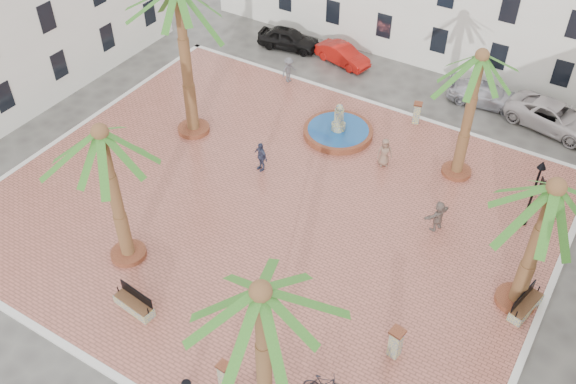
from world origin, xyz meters
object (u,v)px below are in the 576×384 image
(bollard_se, at_px, (224,374))
(bollard_e, at_px, (396,342))
(palm_sw, at_px, (104,149))
(palm_s, at_px, (261,311))
(car_red, at_px, (343,55))
(car_silver, at_px, (486,94))
(palm_ne, at_px, (479,71))
(pedestrian_fountain_a, at_px, (385,152))
(bench_ne, at_px, (547,200))
(fountain, at_px, (338,131))
(palm_e, at_px, (550,205))
(car_black, at_px, (288,38))
(lamppost_e, at_px, (537,182))
(bicycle_b, at_px, (324,384))
(bench_e, at_px, (526,306))
(bollard_n, at_px, (417,113))
(pedestrian_north, at_px, (289,70))
(pedestrian_fountain_b, at_px, (261,156))
(pedestrian_east, at_px, (438,216))
(palm_nw, at_px, (179,6))
(bench_s, at_px, (134,304))
(car_white, at_px, (555,117))
(lamppost_s, at_px, (258,331))

(bollard_se, xyz_separation_m, bollard_e, (4.82, 4.51, 0.12))
(palm_sw, xyz_separation_m, bollard_e, (12.39, 1.44, -5.25))
(palm_s, bearing_deg, car_red, 112.14)
(car_red, relative_size, car_silver, 0.85)
(palm_ne, distance_m, pedestrian_fountain_a, 6.45)
(bench_ne, bearing_deg, palm_s, 135.83)
(fountain, height_order, palm_e, palm_e)
(palm_ne, distance_m, bench_ne, 7.39)
(car_red, bearing_deg, car_black, 104.05)
(lamppost_e, distance_m, bicycle_b, 13.49)
(palm_sw, distance_m, bench_e, 18.19)
(bollard_n, xyz_separation_m, bollard_e, (5.47, -14.99, 0.09))
(bollard_se, xyz_separation_m, pedestrian_north, (-9.17, 19.51, 0.17))
(palm_s, height_order, palm_e, palm_s)
(palm_sw, bearing_deg, pedestrian_north, 95.59)
(car_silver, bearing_deg, pedestrian_fountain_a, 156.67)
(pedestrian_fountain_a, xyz_separation_m, pedestrian_fountain_b, (-5.29, -3.68, 0.03))
(palm_sw, height_order, car_black, palm_sw)
(palm_s, xyz_separation_m, bench_ne, (5.19, 17.22, -6.53))
(palm_ne, distance_m, pedestrian_east, 6.88)
(bench_ne, xyz_separation_m, bollard_se, (-7.58, -16.40, 0.36))
(palm_nw, height_order, bicycle_b, palm_nw)
(bench_ne, height_order, bollard_se, bollard_se)
(palm_sw, xyz_separation_m, pedestrian_north, (-1.61, 16.43, -5.19))
(bench_s, bearing_deg, car_white, 69.19)
(palm_e, bearing_deg, bollard_n, 131.33)
(car_red, bearing_deg, bench_s, -161.72)
(palm_s, relative_size, pedestrian_fountain_b, 4.79)
(fountain, xyz_separation_m, bench_ne, (11.46, 0.26, 0.02))
(pedestrian_fountain_a, bearing_deg, car_silver, 37.85)
(bench_e, height_order, bench_ne, bench_ne)
(pedestrian_north, xyz_separation_m, car_red, (1.69, 3.94, -0.34))
(bench_e, xyz_separation_m, pedestrian_fountain_a, (-9.12, 5.72, 0.52))
(pedestrian_fountain_a, distance_m, pedestrian_fountain_b, 6.44)
(palm_ne, bearing_deg, pedestrian_north, 165.53)
(palm_ne, bearing_deg, bollard_n, 139.04)
(pedestrian_north, relative_size, car_silver, 0.36)
(palm_s, xyz_separation_m, bench_e, (6.15, 10.13, -6.53))
(palm_nw, relative_size, bicycle_b, 5.67)
(pedestrian_north, height_order, car_silver, pedestrian_north)
(bollard_e, relative_size, pedestrian_fountain_a, 0.91)
(pedestrian_fountain_b, bearing_deg, lamppost_s, -36.78)
(pedestrian_fountain_b, bearing_deg, palm_ne, 49.68)
(palm_ne, relative_size, bench_e, 3.58)
(palm_sw, bearing_deg, car_black, 101.15)
(fountain, distance_m, bench_e, 14.18)
(palm_ne, relative_size, car_black, 1.73)
(bench_e, relative_size, bollard_e, 1.36)
(palm_e, distance_m, bench_ne, 8.59)
(car_red, bearing_deg, bollard_se, -149.65)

